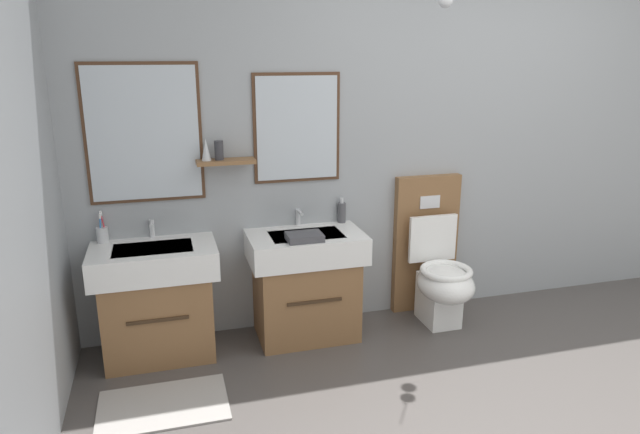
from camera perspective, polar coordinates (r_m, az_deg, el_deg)
The scene contains 10 objects.
wall_back at distance 4.18m, azimuth 13.36°, elevation 9.53°, with size 5.49×0.56×2.76m.
bath_mat at distance 3.33m, azimuth -15.39°, elevation -17.70°, with size 0.68×0.44×0.01m, color #9E9993.
vanity_sink_left at distance 3.67m, azimuth -15.98°, elevation -7.79°, with size 0.74×0.48×0.71m.
tap_on_left_sink at distance 3.70m, azimuth -16.48°, elevation -0.94°, with size 0.03×0.13×0.11m.
vanity_sink_right at distance 3.77m, azimuth -1.46°, elevation -6.50°, with size 0.74×0.48×0.71m.
tap_on_right_sink at distance 3.79m, azimuth -2.15°, elevation 0.16°, with size 0.03×0.13×0.11m.
toilet at distance 4.09m, azimuth 11.43°, elevation -5.01°, with size 0.48×0.62×1.00m.
toothbrush_cup at distance 3.71m, azimuth -20.93°, elevation -1.54°, with size 0.07×0.07×0.20m.
soap_dispenser at distance 3.87m, azimuth 2.18°, elevation 0.49°, with size 0.06×0.06×0.17m.
folded_hand_towel at distance 3.51m, azimuth -1.56°, elevation -2.00°, with size 0.22×0.16×0.04m, color #47474C.
Camera 1 is at (-2.04, -1.86, 1.83)m, focal length 32.00 mm.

